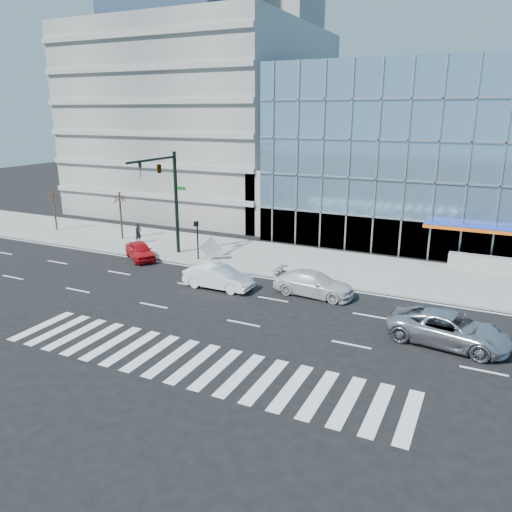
# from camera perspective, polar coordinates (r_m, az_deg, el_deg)

# --- Properties ---
(ground) EXTENTS (160.00, 160.00, 0.00)m
(ground) POSITION_cam_1_polar(r_m,az_deg,el_deg) (30.73, 1.95, -4.97)
(ground) COLOR black
(ground) RESTS_ON ground
(sidewalk) EXTENTS (120.00, 8.00, 0.15)m
(sidewalk) POSITION_cam_1_polar(r_m,az_deg,el_deg) (37.78, 6.86, -0.87)
(sidewalk) COLOR gray
(sidewalk) RESTS_ON ground
(parking_garage) EXTENTS (24.00, 24.00, 20.00)m
(parking_garage) POSITION_cam_1_polar(r_m,az_deg,el_deg) (61.02, -5.57, 15.10)
(parking_garage) COLOR gray
(parking_garage) RESTS_ON ground
(ramp_block) EXTENTS (6.00, 8.00, 6.00)m
(ramp_block) POSITION_cam_1_polar(r_m,az_deg,el_deg) (48.27, 4.10, 6.51)
(ramp_block) COLOR gray
(ramp_block) RESTS_ON ground
(tower_far_mid) EXTENTS (13.00, 13.00, 60.00)m
(tower_far_mid) POSITION_cam_1_polar(r_m,az_deg,el_deg) (115.46, -13.01, 25.25)
(tower_far_mid) COLOR #495E7F
(tower_far_mid) RESTS_ON ground
(tower_backdrop) EXTENTS (14.00, 14.00, 48.00)m
(tower_backdrop) POSITION_cam_1_polar(r_m,az_deg,el_deg) (105.61, 2.56, 23.21)
(tower_backdrop) COLOR gray
(tower_backdrop) RESTS_ON ground
(traffic_signal) EXTENTS (1.14, 5.74, 8.00)m
(traffic_signal) POSITION_cam_1_polar(r_m,az_deg,el_deg) (38.47, -10.43, 8.58)
(traffic_signal) COLOR black
(traffic_signal) RESTS_ON sidewalk
(ped_signal_post) EXTENTS (0.30, 0.33, 3.00)m
(ped_signal_post) POSITION_cam_1_polar(r_m,az_deg,el_deg) (38.12, -6.75, 2.51)
(ped_signal_post) COLOR black
(ped_signal_post) RESTS_ON sidewalk
(street_tree_near) EXTENTS (1.10, 1.10, 4.23)m
(street_tree_near) POSITION_cam_1_polar(r_m,az_deg,el_deg) (45.41, -15.33, 6.36)
(street_tree_near) COLOR #332319
(street_tree_near) RESTS_ON sidewalk
(street_tree_far) EXTENTS (1.10, 1.10, 3.87)m
(street_tree_far) POSITION_cam_1_polar(r_m,az_deg,el_deg) (51.01, -22.18, 6.39)
(street_tree_far) COLOR #332319
(street_tree_far) RESTS_ON sidewalk
(silver_suv) EXTENTS (6.12, 3.41, 1.62)m
(silver_suv) POSITION_cam_1_polar(r_m,az_deg,el_deg) (26.53, 21.21, -7.77)
(silver_suv) COLOR silver
(silver_suv) RESTS_ON ground
(white_suv) EXTENTS (5.23, 2.35, 1.49)m
(white_suv) POSITION_cam_1_polar(r_m,az_deg,el_deg) (31.38, 6.61, -3.16)
(white_suv) COLOR silver
(white_suv) RESTS_ON ground
(white_sedan) EXTENTS (4.61, 1.62, 1.52)m
(white_sedan) POSITION_cam_1_polar(r_m,az_deg,el_deg) (32.46, -4.32, -2.41)
(white_sedan) COLOR white
(white_sedan) RESTS_ON ground
(red_sedan) EXTENTS (4.17, 3.66, 1.36)m
(red_sedan) POSITION_cam_1_polar(r_m,az_deg,el_deg) (39.75, -13.12, 0.58)
(red_sedan) COLOR #B50D14
(red_sedan) RESTS_ON ground
(pedestrian) EXTENTS (0.54, 0.71, 1.73)m
(pedestrian) POSITION_cam_1_polar(r_m,az_deg,el_deg) (44.20, -13.31, 2.58)
(pedestrian) COLOR black
(pedestrian) RESTS_ON sidewalk
(tilted_panel) EXTENTS (1.75, 0.68, 1.83)m
(tilted_panel) POSITION_cam_1_polar(r_m,az_deg,el_deg) (38.10, -5.22, 0.88)
(tilted_panel) COLOR #A8A8A8
(tilted_panel) RESTS_ON sidewalk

